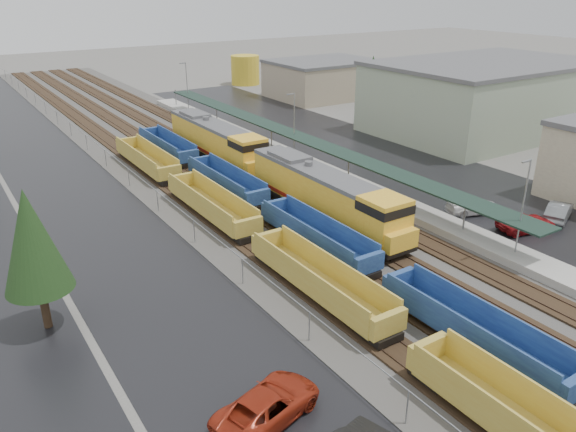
% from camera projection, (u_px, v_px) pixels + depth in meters
% --- Properties ---
extents(ballast_strip, '(20.00, 160.00, 0.08)m').
position_uv_depth(ballast_strip, '(184.00, 153.00, 68.61)').
color(ballast_strip, '#302D2B').
rests_on(ballast_strip, ground).
extents(trackbed, '(14.60, 160.00, 0.22)m').
position_uv_depth(trackbed, '(184.00, 152.00, 68.56)').
color(trackbed, black).
rests_on(trackbed, ground).
extents(west_parking_lot, '(10.00, 160.00, 0.02)m').
position_uv_depth(west_parking_lot, '(56.00, 175.00, 61.05)').
color(west_parking_lot, black).
rests_on(west_parking_lot, ground).
extents(east_commuter_lot, '(16.00, 100.00, 0.02)m').
position_uv_depth(east_commuter_lot, '(357.00, 149.00, 70.49)').
color(east_commuter_lot, black).
rests_on(east_commuter_lot, ground).
extents(station_platform, '(3.00, 80.00, 8.00)m').
position_uv_depth(station_platform, '(294.00, 155.00, 65.42)').
color(station_platform, '#9E9B93').
rests_on(station_platform, ground).
extents(chainlink_fence, '(0.08, 160.04, 2.02)m').
position_uv_depth(chainlink_fence, '(109.00, 156.00, 62.00)').
color(chainlink_fence, gray).
rests_on(chainlink_fence, ground).
extents(industrial_buildings, '(32.52, 75.30, 9.50)m').
position_uv_depth(industrial_buildings, '(487.00, 104.00, 75.10)').
color(industrial_buildings, tan).
rests_on(industrial_buildings, ground).
extents(distant_hills, '(301.00, 140.00, 25.20)m').
position_uv_depth(distant_hills, '(132.00, 37.00, 207.42)').
color(distant_hills, '#4A5844').
rests_on(distant_hills, ground).
extents(tree_west_near, '(3.96, 3.96, 9.00)m').
position_uv_depth(tree_west_near, '(32.00, 241.00, 32.13)').
color(tree_west_near, '#332316').
rests_on(tree_west_near, ground).
extents(tree_east, '(4.40, 4.40, 10.00)m').
position_uv_depth(tree_east, '(372.00, 81.00, 78.69)').
color(tree_east, '#332316').
rests_on(tree_east, ground).
extents(locomotive_lead, '(3.12, 20.55, 4.65)m').
position_uv_depth(locomotive_lead, '(327.00, 195.00, 48.41)').
color(locomotive_lead, black).
rests_on(locomotive_lead, ground).
extents(locomotive_trail, '(3.12, 20.55, 4.65)m').
position_uv_depth(locomotive_trail, '(217.00, 141.00, 64.60)').
color(locomotive_trail, black).
rests_on(locomotive_trail, ground).
extents(well_string_yellow, '(2.58, 79.06, 2.29)m').
position_uv_depth(well_string_yellow, '(320.00, 281.00, 37.22)').
color(well_string_yellow, '#AD8A30').
rests_on(well_string_yellow, ground).
extents(well_string_blue, '(2.50, 89.57, 2.22)m').
position_uv_depth(well_string_blue, '(383.00, 277.00, 37.87)').
color(well_string_blue, navy).
rests_on(well_string_blue, ground).
extents(storage_tank, '(5.70, 5.70, 5.70)m').
position_uv_depth(storage_tank, '(245.00, 70.00, 113.28)').
color(storage_tank, gold).
rests_on(storage_tank, ground).
extents(parked_car_west_c, '(4.25, 6.40, 1.63)m').
position_uv_depth(parked_car_west_c, '(268.00, 405.00, 26.85)').
color(parked_car_west_c, maroon).
rests_on(parked_car_west_c, ground).
extents(parked_car_east_b, '(3.63, 5.46, 1.39)m').
position_uv_depth(parked_car_east_b, '(526.00, 223.00, 47.26)').
color(parked_car_east_b, maroon).
rests_on(parked_car_east_b, ground).
extents(parked_car_east_c, '(3.66, 5.41, 1.46)m').
position_uv_depth(parked_car_east_c, '(473.00, 206.00, 50.80)').
color(parked_car_east_c, white).
rests_on(parked_car_east_c, ground).
extents(parked_car_east_e, '(3.45, 5.16, 1.61)m').
position_uv_depth(parked_car_east_e, '(559.00, 211.00, 49.42)').
color(parked_car_east_e, slate).
rests_on(parked_car_east_e, ground).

